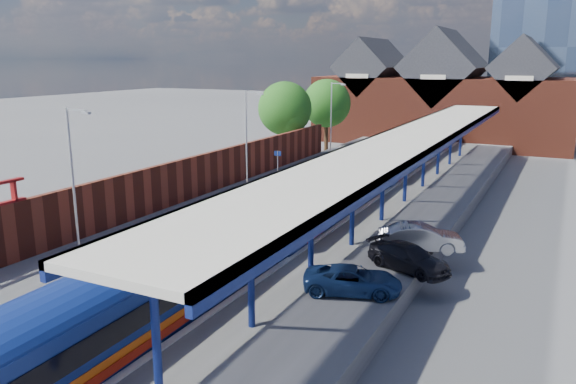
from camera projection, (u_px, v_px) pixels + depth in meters
name	position (u px, v px, depth m)	size (l,w,h in m)	color
ground	(366.00, 187.00, 45.63)	(240.00, 240.00, 0.00)	#5B5B5E
ballast_bed	(317.00, 217.00, 36.94)	(6.00, 76.00, 0.06)	#473D33
rails	(317.00, 216.00, 36.92)	(4.51, 76.00, 0.14)	slate
left_platform	(245.00, 201.00, 39.23)	(5.00, 76.00, 1.00)	#565659
right_platform	(407.00, 222.00, 34.20)	(6.00, 76.00, 1.00)	#565659
coping_left	(275.00, 197.00, 38.08)	(0.30, 76.00, 0.05)	silver
coping_right	(363.00, 208.00, 35.33)	(0.30, 76.00, 0.05)	silver
yellow_line	(267.00, 196.00, 38.35)	(0.14, 76.00, 0.01)	yellow
train	(369.00, 172.00, 40.96)	(3.18, 65.96, 3.45)	navy
canopy	(411.00, 140.00, 35.03)	(4.50, 52.00, 4.48)	navy
lamp_post_b	(74.00, 172.00, 26.40)	(1.48, 0.18, 7.00)	#A5A8AA
lamp_post_c	(248.00, 133.00, 40.31)	(1.48, 0.18, 7.00)	#A5A8AA
lamp_post_d	(332.00, 114.00, 54.22)	(1.48, 0.18, 7.00)	#A5A8AA
platform_sign	(278.00, 161.00, 41.98)	(0.55, 0.08, 2.50)	#A5A8AA
brick_wall	(153.00, 188.00, 34.30)	(0.35, 50.00, 3.86)	maroon
station_building	(443.00, 98.00, 68.71)	(30.00, 12.12, 13.78)	maroon
tree_near	(286.00, 110.00, 54.06)	(5.20, 5.20, 8.10)	#382314
tree_far	(328.00, 105.00, 60.57)	(5.20, 5.20, 8.10)	#382314
parked_car_silver	(421.00, 238.00, 27.36)	(1.42, 4.07, 1.34)	#AAA9AE
parked_car_dark	(409.00, 258.00, 24.89)	(1.61, 3.96, 1.15)	black
parked_car_blue	(353.00, 280.00, 22.47)	(1.81, 3.92, 1.09)	navy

